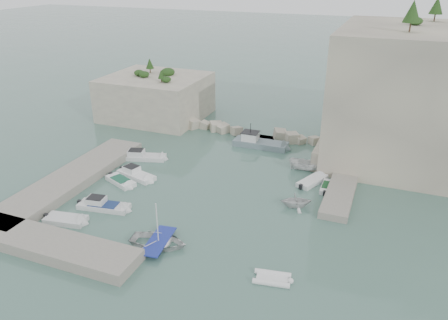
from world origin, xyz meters
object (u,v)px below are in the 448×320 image
at_px(motorboat_a, 143,159).
at_px(work_boat, 260,147).
at_px(tender_east_d, 306,170).
at_px(tender_east_b, 327,189).
at_px(motorboat_c, 121,183).
at_px(tender_east_c, 312,183).
at_px(motorboat_d, 104,209).
at_px(inflatable_dinghy, 272,280).
at_px(tender_east_a, 296,207).
at_px(motorboat_e, 66,222).
at_px(rowboat, 159,245).
at_px(motorboat_b, 137,177).

distance_m(motorboat_a, work_boat, 16.78).
distance_m(motorboat_a, tender_east_d, 21.79).
relative_size(tender_east_b, work_boat, 0.44).
relative_size(motorboat_c, tender_east_c, 0.93).
distance_m(motorboat_c, motorboat_d, 6.03).
bearing_deg(motorboat_a, motorboat_c, -96.30).
height_order(inflatable_dinghy, tender_east_b, tender_east_b).
relative_size(inflatable_dinghy, tender_east_c, 0.68).
distance_m(motorboat_a, tender_east_a, 22.67).
bearing_deg(inflatable_dinghy, tender_east_a, 85.15).
bearing_deg(motorboat_e, motorboat_c, 79.20).
relative_size(tender_east_a, tender_east_c, 0.67).
height_order(rowboat, inflatable_dinghy, rowboat).
xyz_separation_m(inflatable_dinghy, tender_east_c, (-0.38, 18.93, 0.00)).
bearing_deg(motorboat_a, work_boat, 20.45).
distance_m(tender_east_c, work_boat, 12.59).
relative_size(motorboat_a, motorboat_b, 1.16).
height_order(motorboat_c, tender_east_a, tender_east_a).
bearing_deg(motorboat_d, motorboat_b, 87.82).
height_order(motorboat_d, motorboat_e, motorboat_d).
distance_m(tender_east_c, tender_east_d, 3.44).
relative_size(motorboat_b, tender_east_d, 1.26).
bearing_deg(tender_east_c, tender_east_a, -161.75).
xyz_separation_m(motorboat_d, rowboat, (8.82, -3.73, 0.00)).
xyz_separation_m(motorboat_a, inflatable_dinghy, (23.06, -17.51, 0.00)).
relative_size(motorboat_e, rowboat, 0.86).
bearing_deg(motorboat_a, tender_east_c, -12.57).
bearing_deg(motorboat_e, motorboat_a, 84.19).
relative_size(tender_east_b, tender_east_c, 0.75).
bearing_deg(tender_east_b, motorboat_e, 124.89).
relative_size(motorboat_d, tender_east_d, 1.35).
relative_size(rowboat, tender_east_d, 1.19).
xyz_separation_m(tender_east_c, work_boat, (-9.21, 8.58, 0.00)).
bearing_deg(motorboat_d, tender_east_b, 23.34).
height_order(motorboat_b, tender_east_a, tender_east_a).
height_order(motorboat_a, tender_east_b, motorboat_a).
bearing_deg(motorboat_e, work_boat, 55.68).
relative_size(motorboat_d, motorboat_e, 1.32).
relative_size(motorboat_c, tender_east_d, 1.02).
height_order(motorboat_d, work_boat, work_boat).
distance_m(motorboat_b, work_boat, 18.89).
height_order(motorboat_b, motorboat_c, motorboat_b).
xyz_separation_m(motorboat_a, motorboat_d, (3.00, -12.95, 0.00)).
bearing_deg(motorboat_a, tender_east_a, -28.67).
distance_m(rowboat, tender_east_c, 21.11).
relative_size(motorboat_d, inflatable_dinghy, 1.82).
xyz_separation_m(tender_east_b, tender_east_c, (-1.92, 0.99, 0.00)).
relative_size(motorboat_d, rowboat, 1.13).
xyz_separation_m(motorboat_e, rowboat, (10.84, -0.05, 0.00)).
distance_m(motorboat_b, inflatable_dinghy, 24.32).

